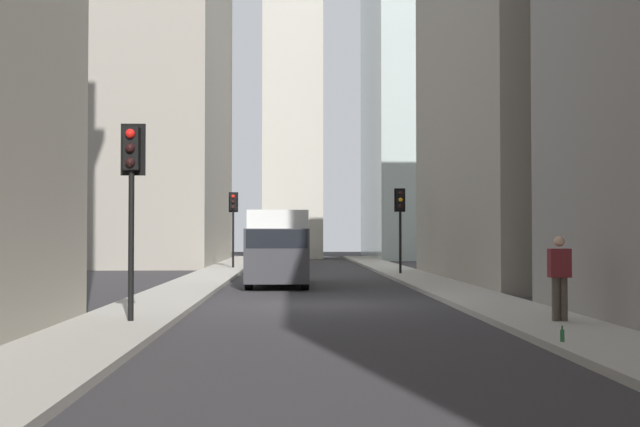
{
  "coord_description": "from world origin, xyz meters",
  "views": [
    {
      "loc": [
        -22.06,
        0.88,
        1.94
      ],
      "look_at": [
        19.36,
        -0.57,
        3.02
      ],
      "focal_mm": 45.08,
      "sensor_mm": 36.0,
      "label": 1
    }
  ],
  "objects_px": {
    "sedan_black": "(283,257)",
    "traffic_light_midblock": "(400,211)",
    "delivery_truck": "(278,247)",
    "traffic_light_foreground": "(132,175)",
    "discarded_bottle": "(562,335)",
    "pedestrian": "(559,275)",
    "traffic_light_far_junction": "(233,212)"
  },
  "relations": [
    {
      "from": "delivery_truck",
      "to": "traffic_light_midblock",
      "type": "distance_m",
      "value": 8.76
    },
    {
      "from": "delivery_truck",
      "to": "discarded_bottle",
      "type": "xyz_separation_m",
      "value": [
        -17.18,
        -5.06,
        -1.21
      ]
    },
    {
      "from": "traffic_light_midblock",
      "to": "discarded_bottle",
      "type": "distance_m",
      "value": 23.93
    },
    {
      "from": "delivery_truck",
      "to": "traffic_light_foreground",
      "type": "xyz_separation_m",
      "value": [
        -13.64,
        2.84,
        1.73
      ]
    },
    {
      "from": "discarded_bottle",
      "to": "delivery_truck",
      "type": "bearing_deg",
      "value": 16.41
    },
    {
      "from": "delivery_truck",
      "to": "traffic_light_far_junction",
      "type": "relative_size",
      "value": 1.57
    },
    {
      "from": "delivery_truck",
      "to": "discarded_bottle",
      "type": "height_order",
      "value": "delivery_truck"
    },
    {
      "from": "traffic_light_midblock",
      "to": "pedestrian",
      "type": "bearing_deg",
      "value": -178.49
    },
    {
      "from": "traffic_light_midblock",
      "to": "discarded_bottle",
      "type": "xyz_separation_m",
      "value": [
        -23.76,
        0.5,
        -2.8
      ]
    },
    {
      "from": "sedan_black",
      "to": "traffic_light_midblock",
      "type": "height_order",
      "value": "traffic_light_midblock"
    },
    {
      "from": "traffic_light_midblock",
      "to": "delivery_truck",
      "type": "bearing_deg",
      "value": 139.81
    },
    {
      "from": "traffic_light_foreground",
      "to": "discarded_bottle",
      "type": "relative_size",
      "value": 15.37
    },
    {
      "from": "traffic_light_foreground",
      "to": "traffic_light_midblock",
      "type": "distance_m",
      "value": 21.89
    },
    {
      "from": "traffic_light_foreground",
      "to": "traffic_light_midblock",
      "type": "xyz_separation_m",
      "value": [
        20.22,
        -8.4,
        -0.14
      ]
    },
    {
      "from": "delivery_truck",
      "to": "traffic_light_foreground",
      "type": "height_order",
      "value": "traffic_light_foreground"
    },
    {
      "from": "discarded_bottle",
      "to": "pedestrian",
      "type": "bearing_deg",
      "value": -17.99
    },
    {
      "from": "pedestrian",
      "to": "delivery_truck",
      "type": "bearing_deg",
      "value": 23.58
    },
    {
      "from": "traffic_light_far_junction",
      "to": "pedestrian",
      "type": "distance_m",
      "value": 28.88
    },
    {
      "from": "traffic_light_midblock",
      "to": "pedestrian",
      "type": "height_order",
      "value": "traffic_light_midblock"
    },
    {
      "from": "discarded_bottle",
      "to": "sedan_black",
      "type": "bearing_deg",
      "value": 9.03
    },
    {
      "from": "sedan_black",
      "to": "traffic_light_midblock",
      "type": "bearing_deg",
      "value": -145.42
    },
    {
      "from": "sedan_black",
      "to": "discarded_bottle",
      "type": "bearing_deg",
      "value": -170.97
    },
    {
      "from": "sedan_black",
      "to": "traffic_light_midblock",
      "type": "relative_size",
      "value": 1.09
    },
    {
      "from": "delivery_truck",
      "to": "traffic_light_foreground",
      "type": "bearing_deg",
      "value": 168.22
    },
    {
      "from": "traffic_light_foreground",
      "to": "traffic_light_far_junction",
      "type": "relative_size",
      "value": 1.01
    },
    {
      "from": "traffic_light_foreground",
      "to": "discarded_bottle",
      "type": "bearing_deg",
      "value": -114.15
    },
    {
      "from": "delivery_truck",
      "to": "pedestrian",
      "type": "xyz_separation_m",
      "value": [
        -13.98,
        -6.1,
        -0.35
      ]
    },
    {
      "from": "delivery_truck",
      "to": "pedestrian",
      "type": "height_order",
      "value": "delivery_truck"
    },
    {
      "from": "traffic_light_midblock",
      "to": "discarded_bottle",
      "type": "bearing_deg",
      "value": 178.8
    },
    {
      "from": "sedan_black",
      "to": "traffic_light_far_junction",
      "type": "distance_m",
      "value": 3.87
    },
    {
      "from": "traffic_light_foreground",
      "to": "traffic_light_far_junction",
      "type": "bearing_deg",
      "value": -0.32
    },
    {
      "from": "delivery_truck",
      "to": "traffic_light_foreground",
      "type": "distance_m",
      "value": 14.04
    }
  ]
}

